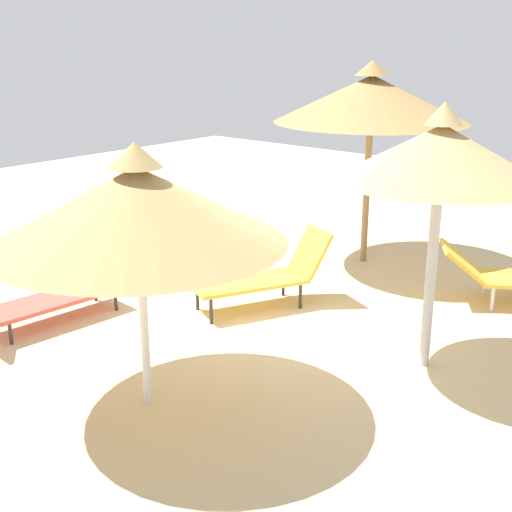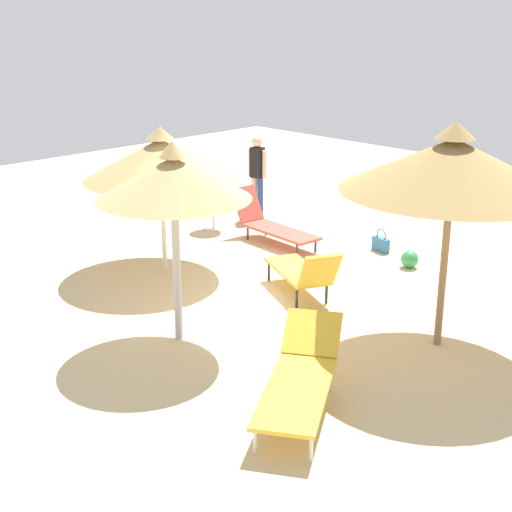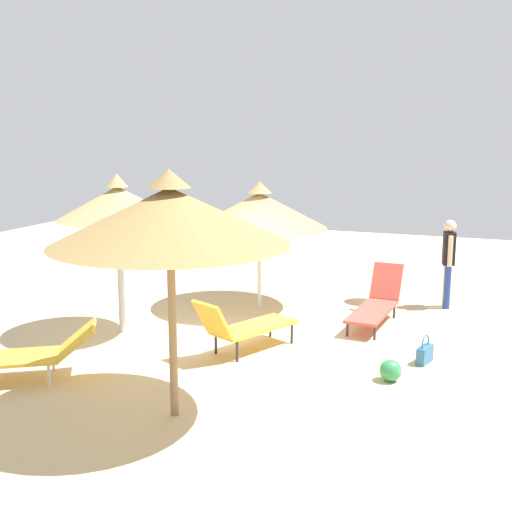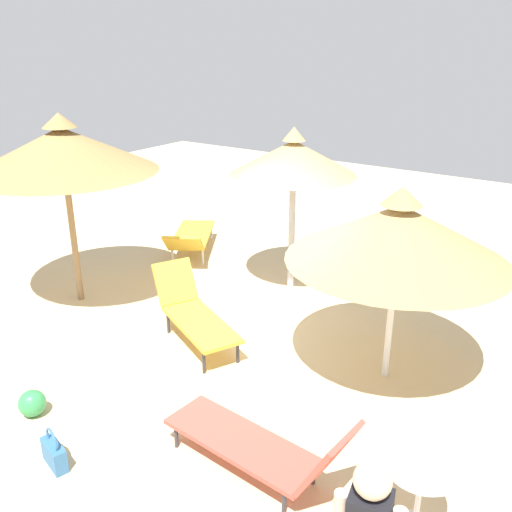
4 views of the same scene
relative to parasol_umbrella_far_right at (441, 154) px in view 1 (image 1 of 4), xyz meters
The scene contains 8 objects.
ground 3.10m from the parasol_umbrella_far_right, 73.20° to the right, with size 24.00×24.00×0.10m, color beige.
parasol_umbrella_far_right is the anchor object (origin of this frame).
parasol_umbrella_near_right 2.95m from the parasol_umbrella_far_right, 34.12° to the right, with size 2.65×2.65×2.49m.
parasol_umbrella_near_left 3.56m from the parasol_umbrella_far_right, 137.74° to the right, with size 2.85×2.85×3.03m.
lounge_chair_front 4.94m from the parasol_umbrella_far_right, 61.87° to the right, with size 2.08×0.72×0.95m.
lounge_chair_center 2.97m from the parasol_umbrella_far_right, 94.96° to the right, with size 1.87×1.30×0.96m.
handbag 5.52m from the parasol_umbrella_far_right, 86.52° to the right, with size 0.40×0.23×0.45m.
beach_ball 5.20m from the parasol_umbrella_far_right, 97.11° to the right, with size 0.31×0.31×0.31m, color #338C4C.
Camera 1 is at (5.54, 4.85, 3.33)m, focal length 47.52 mm.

